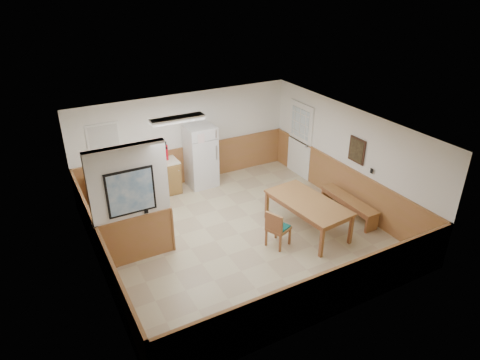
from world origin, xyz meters
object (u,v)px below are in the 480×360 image
dining_bench (349,202)px  soap_bottle (109,169)px  fire_extinguisher (166,152)px  refrigerator (201,156)px  dining_table (308,205)px  dining_chair (276,227)px

dining_bench → soap_bottle: 5.83m
fire_extinguisher → refrigerator: bearing=-22.8°
refrigerator → dining_bench: size_ratio=1.01×
fire_extinguisher → dining_bench: bearing=-61.2°
dining_table → dining_bench: bearing=-3.4°
dining_chair → fire_extinguisher: fire_extinguisher is taller
refrigerator → dining_chair: refrigerator is taller
dining_bench → fire_extinguisher: 4.74m
dining_table → soap_bottle: (-3.57, 3.24, 0.33)m
refrigerator → dining_chair: size_ratio=1.99×
fire_extinguisher → soap_bottle: bearing=165.9°
dining_chair → fire_extinguisher: (-1.12, 3.52, 0.62)m
fire_extinguisher → soap_bottle: (-1.49, -0.08, -0.12)m
refrigerator → dining_bench: refrigerator is taller
refrigerator → soap_bottle: 2.42m
dining_bench → dining_chair: bearing=-173.3°
dining_table → dining_bench: size_ratio=1.22×
refrigerator → fire_extinguisher: bearing=173.7°
refrigerator → dining_table: 3.42m
refrigerator → dining_bench: 4.02m
dining_table → soap_bottle: size_ratio=10.62×
fire_extinguisher → soap_bottle: size_ratio=2.57×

